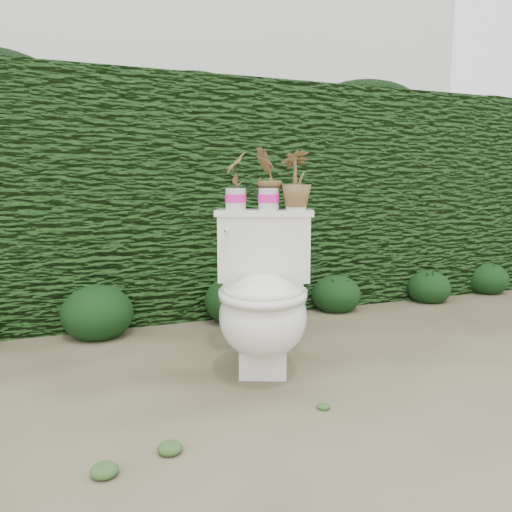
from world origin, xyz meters
name	(u,v)px	position (x,y,z in m)	size (l,w,h in m)	color
ground	(297,376)	(0.00, 0.00, 0.00)	(60.00, 60.00, 0.00)	#817958
hedge	(206,198)	(0.00, 1.60, 0.80)	(8.00, 1.00, 1.60)	#26511B
house_wall	(167,114)	(0.60, 6.00, 2.00)	(8.00, 3.50, 4.00)	silver
toilet	(263,300)	(-0.13, 0.12, 0.36)	(0.68, 0.80, 0.78)	silver
potted_plant_left	(236,182)	(-0.17, 0.40, 0.92)	(0.15, 0.10, 0.28)	#206920
potted_plant_center	(269,180)	(-0.01, 0.33, 0.93)	(0.17, 0.13, 0.30)	#206920
potted_plant_right	(296,182)	(0.12, 0.28, 0.92)	(0.16, 0.16, 0.28)	#206920
liriope_clump_2	(97,309)	(-0.84, 1.00, 0.17)	(0.42, 0.42, 0.34)	#153613
liriope_clump_3	(237,296)	(0.05, 1.02, 0.17)	(0.43, 0.43, 0.34)	#153613
liriope_clump_4	(336,291)	(0.81, 1.05, 0.14)	(0.36, 0.36, 0.29)	#153613
liriope_clump_5	(429,284)	(1.63, 1.03, 0.13)	(0.33, 0.33, 0.27)	#153613
liriope_clump_6	(486,276)	(2.30, 1.12, 0.14)	(0.35, 0.35, 0.28)	#153613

